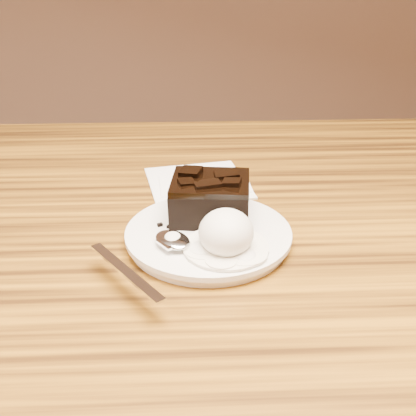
{
  "coord_description": "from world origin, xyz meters",
  "views": [
    {
      "loc": [
        0.06,
        -0.59,
        1.07
      ],
      "look_at": [
        0.08,
        -0.05,
        0.79
      ],
      "focal_mm": 45.12,
      "sensor_mm": 36.0,
      "label": 1
    }
  ],
  "objects_px": {
    "plate": "(208,236)",
    "napkin": "(198,182)",
    "ice_cream_scoop": "(226,232)",
    "brownie": "(210,200)",
    "spoon": "(173,241)"
  },
  "relations": [
    {
      "from": "spoon",
      "to": "napkin",
      "type": "bearing_deg",
      "value": 44.52
    },
    {
      "from": "brownie",
      "to": "spoon",
      "type": "xyz_separation_m",
      "value": [
        -0.04,
        -0.07,
        -0.02
      ]
    },
    {
      "from": "brownie",
      "to": "napkin",
      "type": "xyz_separation_m",
      "value": [
        -0.01,
        0.13,
        -0.03
      ]
    },
    {
      "from": "spoon",
      "to": "napkin",
      "type": "relative_size",
      "value": 1.35
    },
    {
      "from": "brownie",
      "to": "ice_cream_scoop",
      "type": "distance_m",
      "value": 0.08
    },
    {
      "from": "plate",
      "to": "ice_cream_scoop",
      "type": "distance_m",
      "value": 0.05
    },
    {
      "from": "plate",
      "to": "ice_cream_scoop",
      "type": "xyz_separation_m",
      "value": [
        0.02,
        -0.04,
        0.03
      ]
    },
    {
      "from": "brownie",
      "to": "spoon",
      "type": "distance_m",
      "value": 0.08
    },
    {
      "from": "ice_cream_scoop",
      "to": "napkin",
      "type": "bearing_deg",
      "value": 96.93
    },
    {
      "from": "spoon",
      "to": "napkin",
      "type": "height_order",
      "value": "spoon"
    },
    {
      "from": "plate",
      "to": "ice_cream_scoop",
      "type": "height_order",
      "value": "ice_cream_scoop"
    },
    {
      "from": "plate",
      "to": "napkin",
      "type": "bearing_deg",
      "value": 92.81
    },
    {
      "from": "ice_cream_scoop",
      "to": "napkin",
      "type": "height_order",
      "value": "ice_cream_scoop"
    },
    {
      "from": "ice_cream_scoop",
      "to": "brownie",
      "type": "bearing_deg",
      "value": 99.71
    },
    {
      "from": "napkin",
      "to": "ice_cream_scoop",
      "type": "bearing_deg",
      "value": -83.07
    }
  ]
}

